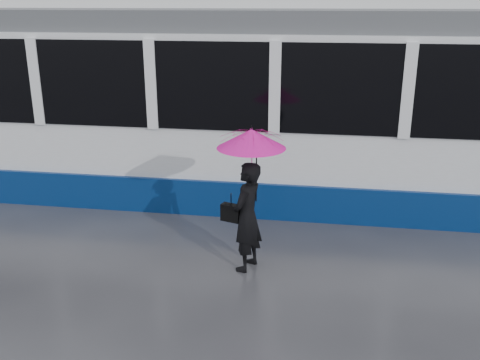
# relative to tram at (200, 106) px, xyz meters

# --- Properties ---
(ground) EXTENTS (90.00, 90.00, 0.00)m
(ground) POSITION_rel_tram_xyz_m (1.54, -2.50, -1.64)
(ground) COLOR #2D2D32
(ground) RESTS_ON ground
(rails) EXTENTS (34.00, 1.51, 0.02)m
(rails) POSITION_rel_tram_xyz_m (1.54, -0.00, -1.63)
(rails) COLOR #3F3D38
(rails) RESTS_ON ground
(tram) EXTENTS (26.00, 2.56, 3.35)m
(tram) POSITION_rel_tram_xyz_m (0.00, 0.00, 0.00)
(tram) COLOR white
(tram) RESTS_ON ground
(woman) EXTENTS (0.52, 0.64, 1.51)m
(woman) POSITION_rel_tram_xyz_m (1.33, -3.00, -0.88)
(woman) COLOR black
(woman) RESTS_ON ground
(umbrella) EXTENTS (1.12, 1.12, 1.02)m
(umbrella) POSITION_rel_tram_xyz_m (1.38, -3.00, 0.02)
(umbrella) COLOR #E9134F
(umbrella) RESTS_ON ground
(handbag) EXTENTS (0.29, 0.20, 0.41)m
(handbag) POSITION_rel_tram_xyz_m (1.11, -2.98, -0.84)
(handbag) COLOR black
(handbag) RESTS_ON ground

